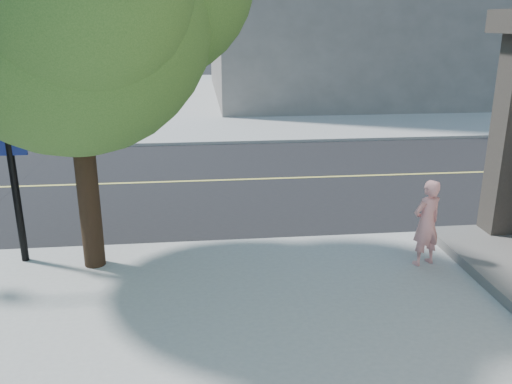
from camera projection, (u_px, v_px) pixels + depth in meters
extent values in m
cube|color=black|center=(54.00, 186.00, 14.25)|extent=(140.00, 9.00, 0.01)
cube|color=#A5A5A3|center=(358.00, 94.00, 31.72)|extent=(29.00, 25.00, 0.12)
cube|color=#35302B|center=(511.00, 134.00, 9.85)|extent=(0.55, 0.55, 4.20)
imported|color=pink|center=(426.00, 223.00, 9.16)|extent=(0.66, 0.54, 1.55)
cylinder|color=black|center=(85.00, 165.00, 8.81)|extent=(0.36, 0.36, 3.63)
sphere|color=#3F6827|center=(70.00, 12.00, 8.07)|extent=(4.44, 4.44, 4.44)
cylinder|color=black|center=(8.00, 138.00, 8.84)|extent=(0.13, 0.13, 4.48)
cube|color=white|center=(6.00, 106.00, 8.67)|extent=(0.59, 0.04, 0.21)
cube|color=navy|center=(11.00, 138.00, 8.83)|extent=(0.48, 0.04, 0.59)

